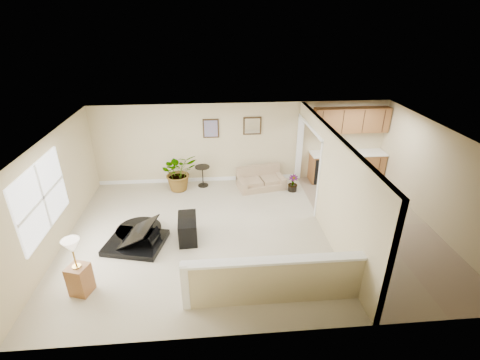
{
  "coord_description": "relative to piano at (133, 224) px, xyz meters",
  "views": [
    {
      "loc": [
        -0.93,
        -7.11,
        4.92
      ],
      "look_at": [
        -0.29,
        0.4,
        1.25
      ],
      "focal_mm": 26.0,
      "sensor_mm": 36.0,
      "label": 1
    }
  ],
  "objects": [
    {
      "name": "floor",
      "position": [
        2.82,
        0.18,
        -0.5
      ],
      "size": [
        9.0,
        9.0,
        0.0
      ],
      "primitive_type": "plane",
      "color": "tan",
      "rests_on": "ground"
    },
    {
      "name": "back_wall",
      "position": [
        2.82,
        3.18,
        0.75
      ],
      "size": [
        9.0,
        0.04,
        2.5
      ],
      "primitive_type": "cube",
      "color": "#C9B889",
      "rests_on": "floor"
    },
    {
      "name": "front_wall",
      "position": [
        2.82,
        -2.82,
        0.75
      ],
      "size": [
        9.0,
        0.04,
        2.5
      ],
      "primitive_type": "cube",
      "color": "#C9B889",
      "rests_on": "floor"
    },
    {
      "name": "left_wall",
      "position": [
        -1.68,
        0.18,
        0.75
      ],
      "size": [
        0.04,
        6.0,
        2.5
      ],
      "primitive_type": "cube",
      "color": "#C9B889",
      "rests_on": "floor"
    },
    {
      "name": "right_wall",
      "position": [
        7.32,
        0.18,
        0.75
      ],
      "size": [
        0.04,
        6.0,
        2.5
      ],
      "primitive_type": "cube",
      "color": "#C9B889",
      "rests_on": "floor"
    },
    {
      "name": "ceiling",
      "position": [
        2.82,
        0.18,
        2.0
      ],
      "size": [
        9.0,
        6.0,
        0.04
      ],
      "primitive_type": "cube",
      "color": "silver",
      "rests_on": "back_wall"
    },
    {
      "name": "kitchen_vinyl",
      "position": [
        5.97,
        0.18,
        -0.5
      ],
      "size": [
        2.7,
        6.0,
        0.01
      ],
      "primitive_type": "cube",
      "color": "gray",
      "rests_on": "floor"
    },
    {
      "name": "interior_partition",
      "position": [
        4.62,
        0.43,
        0.72
      ],
      "size": [
        0.18,
        5.99,
        2.5
      ],
      "color": "#C9B889",
      "rests_on": "floor"
    },
    {
      "name": "pony_half_wall",
      "position": [
        2.89,
        -2.12,
        0.01
      ],
      "size": [
        3.42,
        0.22,
        1.0
      ],
      "color": "#C9B889",
      "rests_on": "floor"
    },
    {
      "name": "left_window",
      "position": [
        -1.67,
        -0.32,
        0.95
      ],
      "size": [
        0.05,
        2.15,
        1.45
      ],
      "primitive_type": "cube",
      "color": "white",
      "rests_on": "left_wall"
    },
    {
      "name": "wall_art_left",
      "position": [
        1.87,
        3.15,
        1.25
      ],
      "size": [
        0.48,
        0.04,
        0.58
      ],
      "color": "#312212",
      "rests_on": "back_wall"
    },
    {
      "name": "wall_mirror",
      "position": [
        3.12,
        3.15,
        1.3
      ],
      "size": [
        0.55,
        0.04,
        0.55
      ],
      "color": "#312212",
      "rests_on": "back_wall"
    },
    {
      "name": "kitchen_cabinets",
      "position": [
        6.01,
        2.91,
        0.37
      ],
      "size": [
        2.36,
        0.65,
        2.33
      ],
      "color": "brown",
      "rests_on": "floor"
    },
    {
      "name": "piano",
      "position": [
        0.0,
        0.0,
        0.0
      ],
      "size": [
        1.69,
        1.7,
        1.21
      ],
      "rotation": [
        0.0,
        0.0,
        -0.24
      ],
      "color": "black",
      "rests_on": "floor"
    },
    {
      "name": "piano_bench",
      "position": [
        1.24,
        0.04,
        -0.22
      ],
      "size": [
        0.48,
        0.87,
        0.56
      ],
      "primitive_type": "cube",
      "rotation": [
        0.0,
        0.0,
        0.06
      ],
      "color": "black",
      "rests_on": "floor"
    },
    {
      "name": "loveseat",
      "position": [
        3.34,
        2.61,
        -0.2
      ],
      "size": [
        1.54,
        1.04,
        0.8
      ],
      "rotation": [
        0.0,
        0.0,
        0.18
      ],
      "color": "tan",
      "rests_on": "floor"
    },
    {
      "name": "accent_table",
      "position": [
        1.56,
        2.83,
        -0.08
      ],
      "size": [
        0.45,
        0.45,
        0.65
      ],
      "color": "black",
      "rests_on": "floor"
    },
    {
      "name": "palm_plant",
      "position": [
        0.86,
        2.66,
        0.07
      ],
      "size": [
        1.3,
        1.22,
        1.17
      ],
      "color": "black",
      "rests_on": "floor"
    },
    {
      "name": "small_plant",
      "position": [
        4.27,
        2.26,
        -0.29
      ],
      "size": [
        0.35,
        0.35,
        0.51
      ],
      "color": "black",
      "rests_on": "floor"
    },
    {
      "name": "lamp_stand",
      "position": [
        -0.72,
        -1.56,
        0.01
      ],
      "size": [
        0.45,
        0.45,
        1.22
      ],
      "color": "brown",
      "rests_on": "floor"
    }
  ]
}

